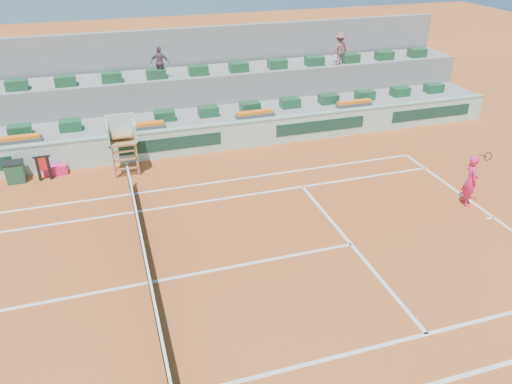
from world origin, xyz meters
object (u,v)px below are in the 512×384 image
at_px(player_bag, 56,170).
at_px(tennis_player, 471,180).
at_px(drink_cooler_a, 15,172).
at_px(umpire_chair, 122,137).

distance_m(player_bag, tennis_player, 15.97).
bearing_deg(drink_cooler_a, player_bag, 7.50).
relative_size(umpire_chair, drink_cooler_a, 2.86).
distance_m(player_bag, drink_cooler_a, 1.47).
bearing_deg(player_bag, tennis_player, -26.00).
distance_m(drink_cooler_a, tennis_player, 17.19).
relative_size(player_bag, drink_cooler_a, 1.06).
height_order(player_bag, umpire_chair, umpire_chair).
xyz_separation_m(drink_cooler_a, tennis_player, (15.78, -6.80, 0.54)).
xyz_separation_m(player_bag, tennis_player, (14.34, -6.99, 0.77)).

